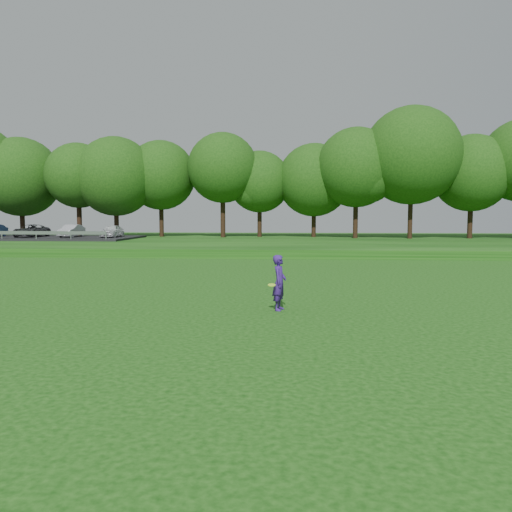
{
  "coord_description": "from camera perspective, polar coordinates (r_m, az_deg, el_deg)",
  "views": [
    {
      "loc": [
        3.26,
        -13.41,
        2.82
      ],
      "look_at": [
        1.86,
        5.35,
        1.3
      ],
      "focal_mm": 35.0,
      "sensor_mm": 36.0,
      "label": 1
    }
  ],
  "objects": [
    {
      "name": "ground",
      "position": [
        14.08,
        -9.27,
        -6.99
      ],
      "size": [
        140.0,
        140.0,
        0.0
      ],
      "primitive_type": "plane",
      "color": "#0F3C0B",
      "rests_on": "ground"
    },
    {
      "name": "parking_lot",
      "position": [
        53.8,
        -26.42,
        2.26
      ],
      "size": [
        24.0,
        9.0,
        1.38
      ],
      "color": "black",
      "rests_on": "berm"
    },
    {
      "name": "berm",
      "position": [
        47.59,
        0.35,
        1.58
      ],
      "size": [
        130.0,
        30.0,
        0.6
      ],
      "primitive_type": "cube",
      "color": "#0F3C0B",
      "rests_on": "ground"
    },
    {
      "name": "woman",
      "position": [
        14.9,
        2.69,
        -3.06
      ],
      "size": [
        0.58,
        0.76,
        1.66
      ],
      "color": "#3B1B7C",
      "rests_on": "ground"
    },
    {
      "name": "walking_path",
      "position": [
        33.68,
        -1.28,
        -0.15
      ],
      "size": [
        130.0,
        1.6,
        0.04
      ],
      "primitive_type": "cube",
      "color": "gray",
      "rests_on": "ground"
    },
    {
      "name": "treeline",
      "position": [
        51.78,
        0.67,
        10.47
      ],
      "size": [
        104.0,
        7.0,
        15.0
      ],
      "primitive_type": null,
      "color": "#163F0E",
      "rests_on": "berm"
    }
  ]
}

